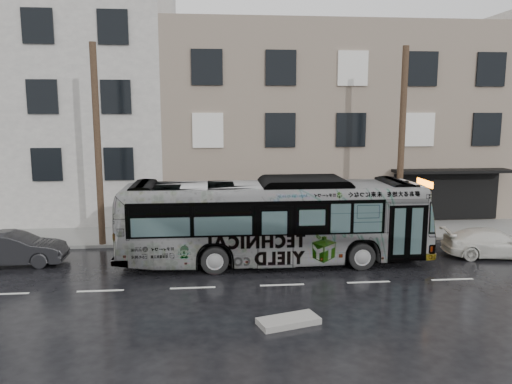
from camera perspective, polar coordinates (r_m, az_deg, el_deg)
The scene contains 10 objects.
ground at distance 20.65m, azimuth 1.98°, elevation -8.23°, with size 120.00×120.00×0.00m, color black.
sidewalk at distance 25.31m, azimuth 0.57°, elevation -4.75°, with size 90.00×3.60×0.15m, color gray.
building_taupe at distance 33.10m, azimuth 7.89°, elevation 7.97°, with size 20.00×12.00×11.00m, color gray.
utility_pole_front at distance 24.60m, azimuth 16.29°, elevation 5.27°, with size 0.30×0.30×9.00m, color #4B3725.
utility_pole_rear at distance 23.41m, azimuth -17.64°, elevation 5.03°, with size 0.30×0.30×9.00m, color #4B3725.
sign_post at distance 25.44m, azimuth 18.26°, elevation -2.20°, with size 0.06×0.06×2.40m, color slate.
bus at distance 20.44m, azimuth 2.03°, elevation -3.31°, with size 2.95×12.62×3.51m, color #B2B2B2.
white_sedan at distance 23.77m, azimuth 25.44°, elevation -5.28°, with size 1.69×4.15×1.20m, color silver.
dark_sedan at distance 22.58m, azimuth -26.02°, elevation -5.87°, with size 1.43×4.11×1.35m, color black.
slush_pile at distance 15.19m, azimuth 3.73°, elevation -14.50°, with size 1.80×0.80×0.18m, color #9F9C97.
Camera 1 is at (-2.54, -19.53, 6.21)m, focal length 35.00 mm.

